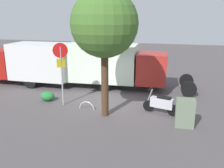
# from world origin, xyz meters

# --- Properties ---
(ground_plane) EXTENTS (60.00, 60.00, 0.00)m
(ground_plane) POSITION_xyz_m (0.00, 0.00, 0.00)
(ground_plane) COLOR #4D4748
(box_truck_near) EXTENTS (8.44, 2.48, 2.82)m
(box_truck_near) POSITION_xyz_m (0.49, -3.36, 1.58)
(box_truck_near) COLOR black
(box_truck_near) RESTS_ON ground
(box_truck_far) EXTENTS (7.34, 2.21, 2.82)m
(box_truck_far) POSITION_xyz_m (6.40, -2.79, 1.57)
(box_truck_far) COLOR black
(box_truck_far) RESTS_ON ground
(motorcycle) EXTENTS (1.77, 0.75, 1.20)m
(motorcycle) POSITION_xyz_m (-2.74, 0.48, 0.52)
(motorcycle) COLOR black
(motorcycle) RESTS_ON ground
(stop_sign) EXTENTS (0.71, 0.33, 3.30)m
(stop_sign) POSITION_xyz_m (2.40, 0.53, 2.20)
(stop_sign) COLOR #9E9EA3
(stop_sign) RESTS_ON ground
(street_tree) EXTENTS (2.99, 2.99, 5.77)m
(street_tree) POSITION_xyz_m (-0.15, 1.33, 4.24)
(street_tree) COLOR #47301E
(street_tree) RESTS_ON ground
(utility_cabinet) EXTENTS (0.80, 0.48, 1.26)m
(utility_cabinet) POSITION_xyz_m (-3.78, 1.73, 0.63)
(utility_cabinet) COLOR slate
(utility_cabinet) RESTS_ON ground
(bike_rack_hoop) EXTENTS (0.85, 0.15, 0.85)m
(bike_rack_hoop) POSITION_xyz_m (0.96, 0.84, 0.00)
(bike_rack_hoop) COLOR #B7B7BC
(bike_rack_hoop) RESTS_ON ground
(shrub_near_sign) EXTENTS (0.78, 0.63, 0.53)m
(shrub_near_sign) POSITION_xyz_m (3.53, 0.14, 0.26)
(shrub_near_sign) COLOR #247534
(shrub_near_sign) RESTS_ON ground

